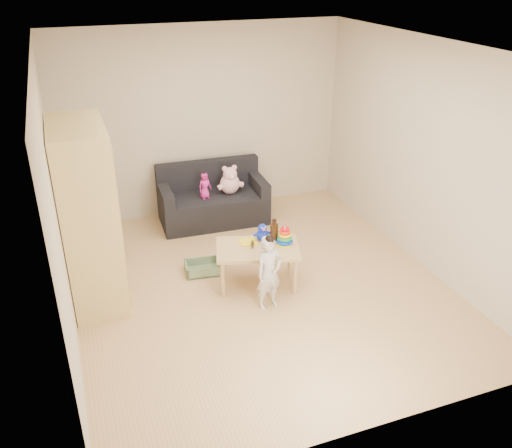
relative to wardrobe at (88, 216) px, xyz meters
name	(u,v)px	position (x,y,z in m)	size (l,w,h in m)	color
room	(260,178)	(1.72, -0.42, 0.33)	(4.50, 4.50, 4.50)	tan
wardrobe	(88,216)	(0.00, 0.00, 0.00)	(0.54, 1.07, 1.93)	#E0CA7B
sofa	(214,208)	(1.70, 1.34, -0.76)	(1.45, 0.72, 0.41)	black
play_table	(258,266)	(1.71, -0.39, -0.73)	(0.91, 0.57, 0.48)	tan
storage_bin	(203,267)	(1.20, 0.08, -0.90)	(0.41, 0.31, 0.12)	#68825E
toddler	(269,274)	(1.67, -0.84, -0.56)	(0.30, 0.20, 0.80)	silver
pink_bear	(230,182)	(1.94, 1.32, -0.39)	(0.29, 0.25, 0.34)	#FFBBCA
doll	(205,186)	(1.57, 1.27, -0.38)	(0.18, 0.12, 0.35)	#E02A9F
ring_stacker	(285,238)	(2.01, -0.43, -0.40)	(0.19, 0.19, 0.21)	#EEFF0D
brown_bottle	(274,232)	(1.94, -0.31, -0.38)	(0.09, 0.09, 0.26)	black
blue_plush	(262,232)	(1.82, -0.25, -0.38)	(0.17, 0.14, 0.21)	#152CC5
wooden_figure	(252,244)	(1.65, -0.40, -0.44)	(0.04, 0.03, 0.11)	brown
yellow_book	(248,242)	(1.65, -0.25, -0.48)	(0.18, 0.18, 0.01)	yellow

